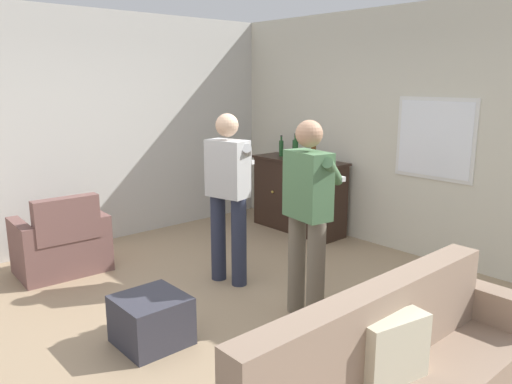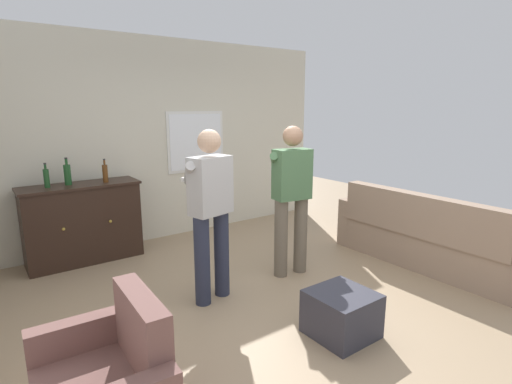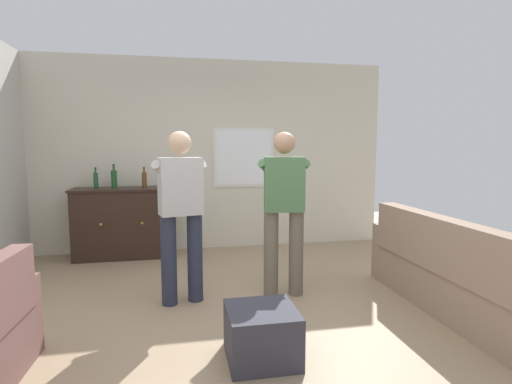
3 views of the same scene
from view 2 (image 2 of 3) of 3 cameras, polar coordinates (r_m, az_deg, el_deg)
name	(u,v)px [view 2 (image 2 of 3)]	position (r m, az deg, el deg)	size (l,w,h in m)	color
ground	(286,303)	(4.07, 4.24, -15.49)	(10.40, 10.40, 0.00)	#9E8466
wall_back_with_window	(167,140)	(5.90, -12.55, 7.21)	(5.20, 0.15, 2.80)	beige
couch	(426,240)	(5.14, 23.09, -6.31)	(0.57, 2.35, 0.91)	gray
sideboard_cabinet	(83,223)	(5.32, -23.47, -4.07)	(1.35, 0.49, 0.97)	black
bottle_wine_green	(105,173)	(5.21, -20.74, 2.56)	(0.06, 0.06, 0.29)	#593314
bottle_liquor_amber	(67,174)	(5.21, -25.33, 2.32)	(0.08, 0.08, 0.33)	#1E4C23
bottle_spirits_clear	(46,178)	(5.14, -27.75, 1.82)	(0.06, 0.06, 0.29)	#1E4C23
ottoman	(341,314)	(3.56, 12.11, -16.64)	(0.50, 0.50, 0.38)	#33333D
person_standing_left	(210,208)	(3.83, -6.58, -2.23)	(0.54, 0.51, 1.68)	#282D42
person_standing_right	(291,193)	(4.43, 5.04, -0.21)	(0.55, 0.50, 1.68)	#6B6051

